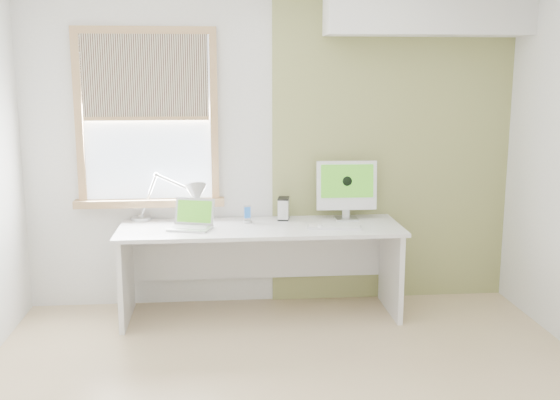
{
  "coord_description": "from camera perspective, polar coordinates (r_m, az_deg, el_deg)",
  "views": [
    {
      "loc": [
        -0.42,
        -3.59,
        1.91
      ],
      "look_at": [
        0.0,
        1.05,
        1.0
      ],
      "focal_mm": 42.1,
      "sensor_mm": 36.0,
      "label": 1
    }
  ],
  "objects": [
    {
      "name": "soffit",
      "position": [
        5.43,
        12.7,
        15.96
      ],
      "size": [
        1.6,
        0.4,
        0.42
      ],
      "primitive_type": "cube",
      "color": "white",
      "rests_on": "room"
    },
    {
      "name": "desk",
      "position": [
        5.23,
        -1.73,
        -4.21
      ],
      "size": [
        2.2,
        0.7,
        0.73
      ],
      "color": "silver",
      "rests_on": "room"
    },
    {
      "name": "window",
      "position": [
        5.35,
        -11.47,
        6.91
      ],
      "size": [
        1.2,
        0.14,
        1.42
      ],
      "color": "#9D794F",
      "rests_on": "room"
    },
    {
      "name": "mouse",
      "position": [
        5.05,
        3.55,
        -2.34
      ],
      "size": [
        0.06,
        0.1,
        0.03
      ],
      "primitive_type": "ellipsoid",
      "rotation": [
        0.0,
        0.0,
        -0.11
      ],
      "color": "white",
      "rests_on": "desk"
    },
    {
      "name": "phone_dock",
      "position": [
        5.23,
        -2.86,
        -1.55
      ],
      "size": [
        0.1,
        0.1,
        0.15
      ],
      "color": "#BABDBF",
      "rests_on": "desk"
    },
    {
      "name": "desk_lamp",
      "position": [
        5.26,
        -8.18,
        0.26
      ],
      "size": [
        0.66,
        0.38,
        0.39
      ],
      "color": "#BABDBF",
      "rests_on": "desk"
    },
    {
      "name": "imac",
      "position": [
        5.35,
        5.8,
        1.16
      ],
      "size": [
        0.49,
        0.16,
        0.48
      ],
      "color": "#BABDBF",
      "rests_on": "desk"
    },
    {
      "name": "laptop",
      "position": [
        5.09,
        -7.64,
        -1.82
      ],
      "size": [
        0.37,
        0.33,
        0.22
      ],
      "color": "#BABDBF",
      "rests_on": "desk"
    },
    {
      "name": "room",
      "position": [
        3.67,
        1.49,
        1.48
      ],
      "size": [
        4.04,
        3.54,
        2.64
      ],
      "color": "tan",
      "rests_on": "ground"
    },
    {
      "name": "keyboard",
      "position": [
        5.06,
        4.74,
        -2.37
      ],
      "size": [
        0.43,
        0.19,
        0.02
      ],
      "color": "white",
      "rests_on": "desk"
    },
    {
      "name": "accent_wall",
      "position": [
        5.55,
        9.71,
        4.58
      ],
      "size": [
        2.0,
        0.02,
        2.6
      ],
      "primitive_type": "cube",
      "color": "#949659",
      "rests_on": "room"
    },
    {
      "name": "external_drive",
      "position": [
        5.33,
        0.31,
        -0.75
      ],
      "size": [
        0.11,
        0.15,
        0.18
      ],
      "color": "#BABDBF",
      "rests_on": "desk"
    }
  ]
}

